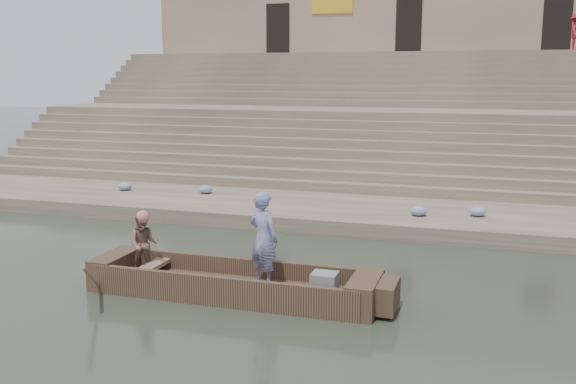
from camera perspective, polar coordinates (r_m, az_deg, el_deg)
The scene contains 13 objects.
ground at distance 10.96m, azimuth 4.11°, elevation -11.95°, with size 120.00×120.00×0.00m, color #283226.
lower_landing at distance 18.45m, azimuth 9.96°, elevation -2.17°, with size 32.00×4.00×0.40m, color gray.
mid_landing at distance 25.62m, azimuth 12.33°, elevation 3.96°, with size 32.00×3.00×2.80m, color gray.
upper_landing at distance 32.49m, azimuth 13.60°, elevation 7.35°, with size 32.00×3.00×5.20m, color gray.
ghat_steps at distance 27.26m, azimuth 12.71°, elevation 5.17°, with size 32.00×11.00×5.20m.
building_wall at distance 36.47m, azimuth 14.28°, elevation 12.34°, with size 32.00×5.07×11.20m.
main_rowboat at distance 12.45m, azimuth -4.94°, elevation -8.64°, with size 5.00×1.30×0.22m, color brown.
rowboat_trim at distance 12.31m, azimuth -4.07°, elevation -7.89°, with size 6.04×2.63×1.90m.
standing_man at distance 12.13m, azimuth -2.18°, elevation -4.14°, with size 0.66×0.43×1.80m, color navy.
rowing_man at distance 13.13m, azimuth -12.65°, elevation -4.54°, with size 0.60×0.47×1.23m, color #2A7E63.
television at distance 11.81m, azimuth 3.21°, elevation -8.10°, with size 0.46×0.42×0.40m.
pedestrian at distance 31.69m, azimuth 24.17°, elevation 12.82°, with size 1.02×0.59×1.59m, color maroon.
cloth_bundles at distance 19.10m, azimuth 0.46°, elevation -0.57°, with size 11.62×1.72×0.26m.
Camera 1 is at (2.33, -9.87, 4.16)m, focal length 40.13 mm.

